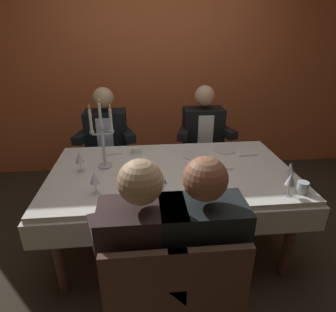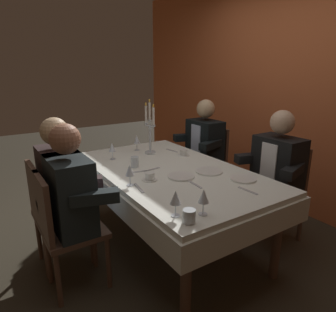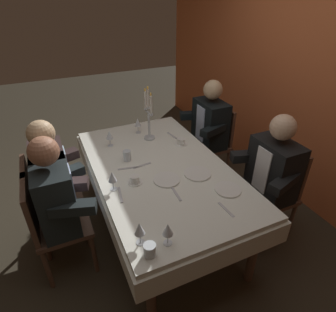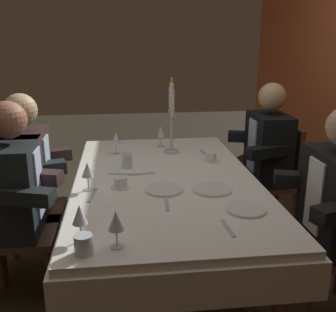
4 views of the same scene
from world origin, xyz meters
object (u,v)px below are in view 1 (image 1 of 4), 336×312
wine_glass_3 (290,169)px  dinner_plate_2 (199,170)px  water_tumbler_0 (144,180)px  seated_diner_3 (203,132)px  coffee_cup_1 (136,151)px  seated_diner_2 (201,248)px  wine_glass_2 (94,178)px  candelabra (103,141)px  seated_diner_0 (107,135)px  dinner_plate_1 (224,150)px  dining_table (172,183)px  water_tumbler_1 (302,187)px  dinner_plate_0 (196,156)px  seated_diner_1 (144,252)px  wine_glass_1 (203,185)px  coffee_cup_0 (194,183)px  wine_glass_0 (291,180)px  wine_glass_4 (79,158)px

wine_glass_3 → dinner_plate_2: bearing=156.4°
water_tumbler_0 → seated_diner_3: 1.30m
coffee_cup_1 → seated_diner_2: 1.28m
wine_glass_2 → seated_diner_2: seated_diner_2 is taller
candelabra → seated_diner_0: candelabra is taller
dinner_plate_1 → dining_table: bearing=-146.7°
dinner_plate_1 → water_tumbler_1: bearing=-67.5°
dinner_plate_0 → seated_diner_1: bearing=-113.1°
wine_glass_1 → seated_diner_3: 1.38m
coffee_cup_1 → seated_diner_0: size_ratio=0.11×
seated_diner_0 → seated_diner_3: size_ratio=1.00×
seated_diner_1 → coffee_cup_1: bearing=92.2°
seated_diner_1 → seated_diner_2: bearing=0.0°
coffee_cup_0 → seated_diner_2: seated_diner_2 is taller
wine_glass_1 → wine_glass_0: bearing=1.0°
dinner_plate_2 → seated_diner_2: 0.87m
wine_glass_2 → seated_diner_3: seated_diner_3 is taller
dinner_plate_0 → water_tumbler_1: (0.60, -0.66, 0.03)m
seated_diner_2 → candelabra: bearing=120.6°
dinner_plate_2 → seated_diner_1: size_ratio=0.18×
dinner_plate_2 → seated_diner_3: (0.23, 0.92, -0.01)m
seated_diner_1 → seated_diner_3: 1.90m
coffee_cup_1 → wine_glass_0: bearing=-37.9°
candelabra → coffee_cup_0: size_ratio=4.19×
dinner_plate_2 → seated_diner_0: (-0.81, 0.92, -0.01)m
wine_glass_3 → seated_diner_0: size_ratio=0.13×
candelabra → wine_glass_4: bearing=-161.3°
wine_glass_2 → dining_table: bearing=28.9°
wine_glass_1 → coffee_cup_0: (-0.02, 0.18, -0.09)m
wine_glass_1 → dinner_plate_0: bearing=82.4°
water_tumbler_1 → coffee_cup_1: bearing=145.6°
candelabra → wine_glass_2: 0.42m
wine_glass_0 → wine_glass_4: same height
wine_glass_4 → water_tumbler_0: size_ratio=1.72×
dining_table → seated_diner_3: seated_diner_3 is taller
dinner_plate_2 → wine_glass_1: bearing=-98.6°
wine_glass_3 → water_tumbler_1: bearing=-75.2°
candelabra → wine_glass_0: 1.38m
dinner_plate_2 → wine_glass_2: 0.81m
dining_table → dinner_plate_0: bearing=44.5°
dinner_plate_1 → water_tumbler_1: water_tumbler_1 is taller
dining_table → wine_glass_1: wine_glass_1 is taller
seated_diner_1 → wine_glass_3: bearing=29.4°
seated_diner_0 → seated_diner_1: 1.81m
wine_glass_1 → coffee_cup_1: bearing=118.3°
dinner_plate_0 → seated_diner_2: 1.14m
candelabra → wine_glass_4: size_ratio=3.38×
dinner_plate_2 → water_tumbler_0: size_ratio=2.28×
dinner_plate_0 → coffee_cup_1: bearing=168.0°
wine_glass_2 → dinner_plate_0: bearing=34.4°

